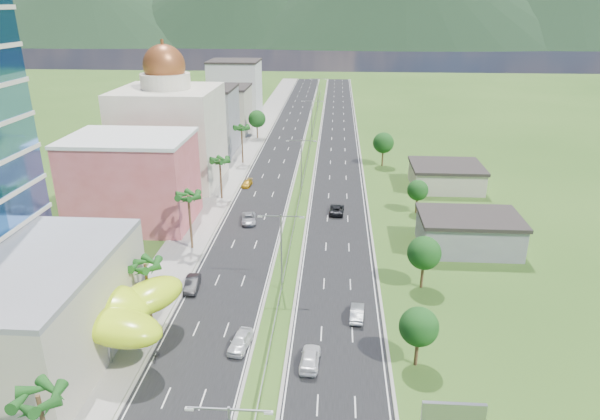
# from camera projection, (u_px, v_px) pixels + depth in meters

# --- Properties ---
(ground) EXTENTS (500.00, 500.00, 0.00)m
(ground) POSITION_uv_depth(u_px,v_px,m) (274.00, 332.00, 63.40)
(ground) COLOR #2D5119
(ground) RESTS_ON ground
(road_left) EXTENTS (11.00, 260.00, 0.04)m
(road_left) POSITION_uv_depth(u_px,v_px,m) (284.00, 143.00, 147.45)
(road_left) COLOR black
(road_left) RESTS_ON ground
(road_right) EXTENTS (11.00, 260.00, 0.04)m
(road_right) POSITION_uv_depth(u_px,v_px,m) (338.00, 144.00, 146.50)
(road_right) COLOR black
(road_right) RESTS_ON ground
(sidewalk_left) EXTENTS (7.00, 260.00, 0.12)m
(sidewalk_left) POSITION_uv_depth(u_px,v_px,m) (250.00, 142.00, 148.04)
(sidewalk_left) COLOR gray
(sidewalk_left) RESTS_ON ground
(median_guardrail) EXTENTS (0.10, 216.06, 0.76)m
(median_guardrail) POSITION_uv_depth(u_px,v_px,m) (307.00, 159.00, 130.03)
(median_guardrail) COLOR gray
(median_guardrail) RESTS_ON ground
(streetlight_median_b) EXTENTS (6.04, 0.25, 11.00)m
(streetlight_median_b) POSITION_uv_depth(u_px,v_px,m) (281.00, 245.00, 70.22)
(streetlight_median_b) COLOR gray
(streetlight_median_b) RESTS_ON ground
(streetlight_median_c) EXTENTS (6.04, 0.25, 11.00)m
(streetlight_median_c) POSITION_uv_depth(u_px,v_px,m) (301.00, 160.00, 107.37)
(streetlight_median_c) COLOR gray
(streetlight_median_c) RESTS_ON ground
(streetlight_median_d) EXTENTS (6.04, 0.25, 11.00)m
(streetlight_median_d) POSITION_uv_depth(u_px,v_px,m) (312.00, 116.00, 149.16)
(streetlight_median_d) COLOR gray
(streetlight_median_d) RESTS_ON ground
(streetlight_median_e) EXTENTS (6.04, 0.25, 11.00)m
(streetlight_median_e) POSITION_uv_depth(u_px,v_px,m) (318.00, 90.00, 190.95)
(streetlight_median_e) COLOR gray
(streetlight_median_e) RESTS_ON ground
(lime_canopy) EXTENTS (18.00, 15.00, 7.40)m
(lime_canopy) POSITION_uv_depth(u_px,v_px,m) (89.00, 308.00, 59.12)
(lime_canopy) COLOR #C0E816
(lime_canopy) RESTS_ON ground
(pink_shophouse) EXTENTS (20.00, 15.00, 15.00)m
(pink_shophouse) POSITION_uv_depth(u_px,v_px,m) (133.00, 182.00, 92.15)
(pink_shophouse) COLOR #C04F4E
(pink_shophouse) RESTS_ON ground
(domed_building) EXTENTS (20.00, 20.00, 28.70)m
(domed_building) POSITION_uv_depth(u_px,v_px,m) (170.00, 130.00, 112.10)
(domed_building) COLOR beige
(domed_building) RESTS_ON ground
(midrise_grey) EXTENTS (16.00, 15.00, 16.00)m
(midrise_grey) POSITION_uv_depth(u_px,v_px,m) (204.00, 121.00, 136.48)
(midrise_grey) COLOR gray
(midrise_grey) RESTS_ON ground
(midrise_beige) EXTENTS (16.00, 15.00, 13.00)m
(midrise_beige) POSITION_uv_depth(u_px,v_px,m) (222.00, 110.00, 157.46)
(midrise_beige) COLOR #BDB49C
(midrise_beige) RESTS_ON ground
(midrise_white) EXTENTS (16.00, 15.00, 18.00)m
(midrise_white) POSITION_uv_depth(u_px,v_px,m) (235.00, 90.00, 177.91)
(midrise_white) COLOR silver
(midrise_white) RESTS_ON ground
(shed_near) EXTENTS (15.00, 10.00, 5.00)m
(shed_near) POSITION_uv_depth(u_px,v_px,m) (468.00, 234.00, 83.93)
(shed_near) COLOR gray
(shed_near) RESTS_ON ground
(shed_far) EXTENTS (14.00, 12.00, 4.40)m
(shed_far) POSITION_uv_depth(u_px,v_px,m) (446.00, 177.00, 111.77)
(shed_far) COLOR #BDB49C
(shed_far) RESTS_ON ground
(palm_tree_a) EXTENTS (3.60, 3.60, 9.10)m
(palm_tree_a) POSITION_uv_depth(u_px,v_px,m) (39.00, 401.00, 41.02)
(palm_tree_a) COLOR #47301C
(palm_tree_a) RESTS_ON ground
(palm_tree_b) EXTENTS (3.60, 3.60, 8.10)m
(palm_tree_b) POSITION_uv_depth(u_px,v_px,m) (145.00, 267.00, 63.66)
(palm_tree_b) COLOR #47301C
(palm_tree_b) RESTS_ON ground
(palm_tree_c) EXTENTS (3.60, 3.60, 9.60)m
(palm_tree_c) POSITION_uv_depth(u_px,v_px,m) (188.00, 198.00, 81.70)
(palm_tree_c) COLOR #47301C
(palm_tree_c) RESTS_ON ground
(palm_tree_d) EXTENTS (3.60, 3.60, 8.60)m
(palm_tree_d) POSITION_uv_depth(u_px,v_px,m) (220.00, 162.00, 103.42)
(palm_tree_d) COLOR #47301C
(palm_tree_d) RESTS_ON ground
(palm_tree_e) EXTENTS (3.60, 3.60, 9.40)m
(palm_tree_e) POSITION_uv_depth(u_px,v_px,m) (242.00, 129.00, 126.35)
(palm_tree_e) COLOR #47301C
(palm_tree_e) RESTS_ON ground
(leafy_tree_lfar) EXTENTS (4.90, 4.90, 8.05)m
(leafy_tree_lfar) POSITION_uv_depth(u_px,v_px,m) (257.00, 119.00, 150.57)
(leafy_tree_lfar) COLOR #47301C
(leafy_tree_lfar) RESTS_ON ground
(leafy_tree_ra) EXTENTS (4.20, 4.20, 6.90)m
(leafy_tree_ra) POSITION_uv_depth(u_px,v_px,m) (419.00, 327.00, 56.00)
(leafy_tree_ra) COLOR #47301C
(leafy_tree_ra) RESTS_ON ground
(leafy_tree_rb) EXTENTS (4.55, 4.55, 7.47)m
(leafy_tree_rb) POSITION_uv_depth(u_px,v_px,m) (424.00, 253.00, 71.45)
(leafy_tree_rb) COLOR #47301C
(leafy_tree_rb) RESTS_ON ground
(leafy_tree_rc) EXTENTS (3.85, 3.85, 6.33)m
(leafy_tree_rc) POSITION_uv_depth(u_px,v_px,m) (418.00, 190.00, 97.56)
(leafy_tree_rc) COLOR #47301C
(leafy_tree_rc) RESTS_ON ground
(leafy_tree_rd) EXTENTS (4.90, 4.90, 8.05)m
(leafy_tree_rd) POSITION_uv_depth(u_px,v_px,m) (383.00, 143.00, 125.23)
(leafy_tree_rd) COLOR #47301C
(leafy_tree_rd) RESTS_ON ground
(mountain_ridge) EXTENTS (860.00, 140.00, 90.00)m
(mountain_ridge) POSITION_uv_depth(u_px,v_px,m) (398.00, 45.00, 477.53)
(mountain_ridge) COLOR black
(mountain_ridge) RESTS_ON ground
(car_white_near_left) EXTENTS (2.63, 5.07, 1.65)m
(car_white_near_left) POSITION_uv_depth(u_px,v_px,m) (240.00, 341.00, 60.23)
(car_white_near_left) COLOR white
(car_white_near_left) RESTS_ON road_left
(car_dark_left) EXTENTS (2.10, 5.02, 1.61)m
(car_dark_left) POSITION_uv_depth(u_px,v_px,m) (192.00, 284.00, 72.51)
(car_dark_left) COLOR black
(car_dark_left) RESTS_ON road_left
(car_silver_mid_left) EXTENTS (3.26, 5.64, 1.48)m
(car_silver_mid_left) POSITION_uv_depth(u_px,v_px,m) (249.00, 219.00, 94.34)
(car_silver_mid_left) COLOR #9B9CA2
(car_silver_mid_left) RESTS_ON road_left
(car_yellow_far_left) EXTENTS (2.13, 4.37, 1.22)m
(car_yellow_far_left) POSITION_uv_depth(u_px,v_px,m) (247.00, 183.00, 112.90)
(car_yellow_far_left) COLOR #C08C16
(car_yellow_far_left) RESTS_ON road_left
(car_white_near_right) EXTENTS (2.32, 5.18, 1.73)m
(car_white_near_right) POSITION_uv_depth(u_px,v_px,m) (310.00, 358.00, 57.35)
(car_white_near_right) COLOR white
(car_white_near_right) RESTS_ON road_right
(car_silver_right) EXTENTS (1.95, 4.72, 1.52)m
(car_silver_right) POSITION_uv_depth(u_px,v_px,m) (357.00, 313.00, 65.88)
(car_silver_right) COLOR #9FA2A6
(car_silver_right) RESTS_ON road_right
(car_dark_far_right) EXTENTS (2.81, 5.63, 1.53)m
(car_dark_far_right) POSITION_uv_depth(u_px,v_px,m) (337.00, 209.00, 98.45)
(car_dark_far_right) COLOR black
(car_dark_far_right) RESTS_ON road_right
(motorcycle) EXTENTS (0.75, 2.03, 1.27)m
(motorcycle) POSITION_uv_depth(u_px,v_px,m) (156.00, 355.00, 58.26)
(motorcycle) COLOR black
(motorcycle) RESTS_ON road_left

